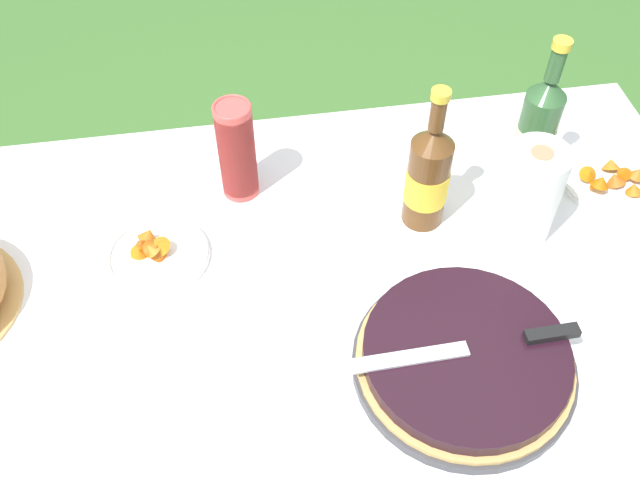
% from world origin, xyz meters
% --- Properties ---
extents(ground_plane, '(16.00, 16.00, 0.00)m').
position_xyz_m(ground_plane, '(0.00, 0.00, 0.00)').
color(ground_plane, '#3D6B2D').
extents(garden_table, '(1.71, 0.98, 0.72)m').
position_xyz_m(garden_table, '(0.00, 0.00, 0.65)').
color(garden_table, '#A87A47').
rests_on(garden_table, ground_plane).
extents(tablecloth, '(1.72, 0.99, 0.10)m').
position_xyz_m(tablecloth, '(0.00, 0.00, 0.71)').
color(tablecloth, white).
rests_on(tablecloth, garden_table).
extents(berry_tart, '(0.37, 0.37, 0.06)m').
position_xyz_m(berry_tart, '(0.28, -0.19, 0.75)').
color(berry_tart, '#38383D').
rests_on(berry_tart, tablecloth).
extents(serving_knife, '(0.38, 0.03, 0.01)m').
position_xyz_m(serving_knife, '(0.31, -0.19, 0.78)').
color(serving_knife, silver).
rests_on(serving_knife, berry_tart).
extents(cup_stack, '(0.07, 0.07, 0.21)m').
position_xyz_m(cup_stack, '(-0.04, 0.28, 0.83)').
color(cup_stack, '#E04C47').
rests_on(cup_stack, tablecloth).
extents(cider_bottle_green, '(0.08, 0.08, 0.34)m').
position_xyz_m(cider_bottle_green, '(0.52, 0.21, 0.85)').
color(cider_bottle_green, '#2D562D').
rests_on(cider_bottle_green, tablecloth).
extents(cider_bottle_amber, '(0.08, 0.08, 0.31)m').
position_xyz_m(cider_bottle_amber, '(0.30, 0.15, 0.83)').
color(cider_bottle_amber, brown).
rests_on(cider_bottle_amber, tablecloth).
extents(snack_plate_left, '(0.20, 0.20, 0.05)m').
position_xyz_m(snack_plate_left, '(0.70, 0.18, 0.73)').
color(snack_plate_left, white).
rests_on(snack_plate_left, tablecloth).
extents(snack_plate_right, '(0.19, 0.19, 0.06)m').
position_xyz_m(snack_plate_right, '(-0.21, 0.13, 0.73)').
color(snack_plate_right, white).
rests_on(snack_plate_right, tablecloth).
extents(paper_towel_roll, '(0.11, 0.11, 0.20)m').
position_xyz_m(paper_towel_roll, '(0.48, 0.09, 0.82)').
color(paper_towel_roll, white).
rests_on(paper_towel_roll, tablecloth).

